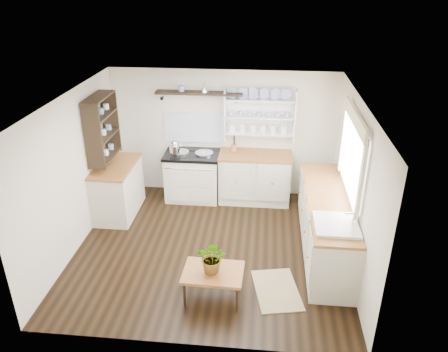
{
  "coord_description": "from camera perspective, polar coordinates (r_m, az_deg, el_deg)",
  "views": [
    {
      "loc": [
        0.76,
        -5.47,
        3.86
      ],
      "look_at": [
        0.18,
        0.25,
        1.1
      ],
      "focal_mm": 35.0,
      "sensor_mm": 36.0,
      "label": 1
    }
  ],
  "objects": [
    {
      "name": "left_cabinets",
      "position": [
        7.63,
        -13.71,
        -1.62
      ],
      "size": [
        0.62,
        1.13,
        0.9
      ],
      "color": "beige",
      "rests_on": "floor"
    },
    {
      "name": "wall_back",
      "position": [
        7.89,
        -0.12,
        5.55
      ],
      "size": [
        4.0,
        0.02,
        2.3
      ],
      "primitive_type": "cube",
      "color": "beige",
      "rests_on": "ground"
    },
    {
      "name": "back_cabinets",
      "position": [
        7.85,
        4.02,
        -0.1
      ],
      "size": [
        1.27,
        0.63,
        0.9
      ],
      "color": "beige",
      "rests_on": "floor"
    },
    {
      "name": "kettle",
      "position": [
        7.64,
        -6.46,
        3.8
      ],
      "size": [
        0.18,
        0.18,
        0.22
      ],
      "primitive_type": null,
      "color": "silver",
      "rests_on": "aga_cooker"
    },
    {
      "name": "wall_left",
      "position": [
        6.7,
        -19.14,
        0.27
      ],
      "size": [
        0.02,
        3.8,
        2.3
      ],
      "primitive_type": "cube",
      "color": "beige",
      "rests_on": "ground"
    },
    {
      "name": "floor",
      "position": [
        6.74,
        -1.78,
        -9.32
      ],
      "size": [
        4.0,
        3.8,
        0.01
      ],
      "primitive_type": "cube",
      "color": "black",
      "rests_on": "ground"
    },
    {
      "name": "center_table",
      "position": [
        5.64,
        -1.43,
        -12.71
      ],
      "size": [
        0.77,
        0.56,
        0.41
      ],
      "rotation": [
        0.0,
        0.0,
        -0.03
      ],
      "color": "brown",
      "rests_on": "floor"
    },
    {
      "name": "utensil_crock",
      "position": [
        7.73,
        1.27,
        3.69
      ],
      "size": [
        0.11,
        0.11,
        0.12
      ],
      "primitive_type": "cylinder",
      "color": "#AE6640",
      "rests_on": "back_cabinets"
    },
    {
      "name": "left_shelving",
      "position": [
        7.26,
        -15.65,
        6.11
      ],
      "size": [
        0.28,
        0.8,
        1.05
      ],
      "primitive_type": "cube",
      "color": "black",
      "rests_on": "wall_left"
    },
    {
      "name": "floor_rug",
      "position": [
        6.0,
        6.89,
        -14.56
      ],
      "size": [
        0.71,
        0.94,
        0.02
      ],
      "primitive_type": "cube",
      "rotation": [
        0.0,
        0.0,
        0.2
      ],
      "color": "#8F7C53",
      "rests_on": "floor"
    },
    {
      "name": "ceiling",
      "position": [
        5.74,
        -2.1,
        9.85
      ],
      "size": [
        4.0,
        3.8,
        0.01
      ],
      "primitive_type": "cube",
      "color": "white",
      "rests_on": "wall_back"
    },
    {
      "name": "plate_rack",
      "position": [
        7.69,
        4.72,
        8.11
      ],
      "size": [
        1.2,
        0.22,
        0.9
      ],
      "color": "white",
      "rests_on": "wall_back"
    },
    {
      "name": "belfast_sink",
      "position": [
        5.79,
        14.31,
        -7.18
      ],
      "size": [
        0.55,
        0.6,
        0.45
      ],
      "color": "white",
      "rests_on": "right_cabinets"
    },
    {
      "name": "high_shelf",
      "position": [
        7.6,
        -3.28,
        10.71
      ],
      "size": [
        1.5,
        0.29,
        0.16
      ],
      "color": "black",
      "rests_on": "wall_back"
    },
    {
      "name": "right_cabinets",
      "position": [
        6.6,
        13.17,
        -6.16
      ],
      "size": [
        0.62,
        2.43,
        0.9
      ],
      "color": "beige",
      "rests_on": "floor"
    },
    {
      "name": "potted_plant",
      "position": [
        5.48,
        -1.46,
        -10.6
      ],
      "size": [
        0.45,
        0.41,
        0.42
      ],
      "primitive_type": "imported",
      "rotation": [
        0.0,
        0.0,
        -0.23
      ],
      "color": "#3F7233",
      "rests_on": "center_table"
    },
    {
      "name": "window",
      "position": [
        6.19,
        16.42,
        2.77
      ],
      "size": [
        0.08,
        1.55,
        1.22
      ],
      "color": "white",
      "rests_on": "wall_right"
    },
    {
      "name": "aga_cooker",
      "position": [
        7.93,
        -4.1,
        0.08
      ],
      "size": [
        0.98,
        0.68,
        0.91
      ],
      "color": "silver",
      "rests_on": "floor"
    },
    {
      "name": "wall_right",
      "position": [
        6.23,
        16.63,
        -1.3
      ],
      "size": [
        0.02,
        3.8,
        2.3
      ],
      "primitive_type": "cube",
      "color": "beige",
      "rests_on": "ground"
    }
  ]
}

